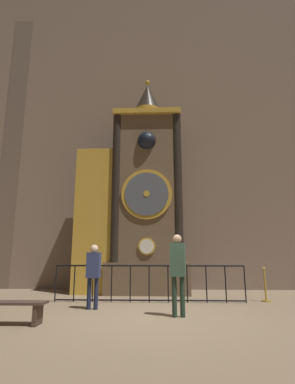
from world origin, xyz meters
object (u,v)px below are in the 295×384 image
object	(u,v)px
clock_tower	(135,200)
visitor_near	(93,270)
visitor_far	(178,266)
stanchion_post	(265,290)
visitor_bench	(9,308)

from	to	relation	value
clock_tower	visitor_near	bearing A→B (deg)	-103.31
visitor_far	stanchion_post	size ratio (longest dim) A/B	1.82
clock_tower	stanchion_post	bearing A→B (deg)	-24.02
stanchion_post	visitor_bench	bearing A→B (deg)	-151.41
visitor_near	stanchion_post	bearing A→B (deg)	22.28
visitor_far	stanchion_post	distance (m)	3.75
stanchion_post	visitor_near	bearing A→B (deg)	-162.40
clock_tower	stanchion_post	world-z (taller)	clock_tower
clock_tower	visitor_bench	size ratio (longest dim) A/B	5.86
visitor_bench	stanchion_post	bearing A→B (deg)	28.59
visitor_near	stanchion_post	xyz separation A→B (m)	(4.88, 1.55, -0.65)
stanchion_post	visitor_bench	size ratio (longest dim) A/B	0.68
stanchion_post	clock_tower	bearing A→B (deg)	155.98
visitor_far	stanchion_post	xyz separation A→B (m)	(2.74, 2.44, -0.77)
clock_tower	visitor_bench	world-z (taller)	clock_tower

